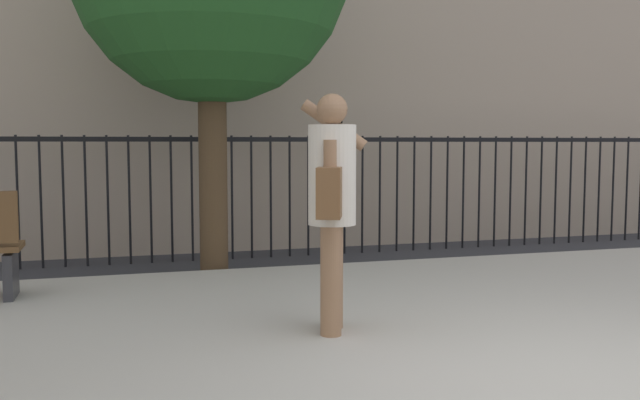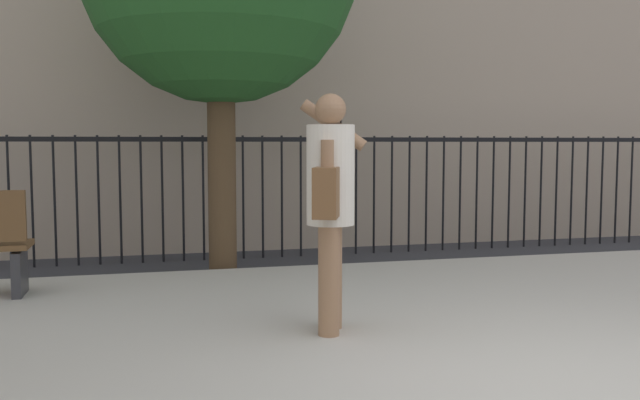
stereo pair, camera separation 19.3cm
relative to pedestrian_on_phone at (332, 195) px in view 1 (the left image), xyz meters
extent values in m
cube|color=#B2ADA3|center=(1.11, 0.47, -1.06)|extent=(28.00, 4.40, 0.15)
cube|color=black|center=(1.11, 4.17, 0.41)|extent=(12.00, 0.04, 0.06)
cylinder|color=black|center=(-2.59, 4.17, -0.34)|extent=(0.03, 0.03, 1.60)
cylinder|color=black|center=(-2.33, 4.17, -0.34)|extent=(0.03, 0.03, 1.60)
cylinder|color=black|center=(-2.08, 4.17, -0.34)|extent=(0.03, 0.03, 1.60)
cylinder|color=black|center=(-1.82, 4.17, -0.34)|extent=(0.03, 0.03, 1.60)
cylinder|color=black|center=(-1.57, 4.17, -0.34)|extent=(0.03, 0.03, 1.60)
cylinder|color=black|center=(-1.31, 4.17, -0.34)|extent=(0.03, 0.03, 1.60)
cylinder|color=black|center=(-1.06, 4.17, -0.34)|extent=(0.03, 0.03, 1.60)
cylinder|color=black|center=(-0.80, 4.17, -0.34)|extent=(0.03, 0.03, 1.60)
cylinder|color=black|center=(-0.55, 4.17, -0.34)|extent=(0.03, 0.03, 1.60)
cylinder|color=black|center=(-0.29, 4.17, -0.34)|extent=(0.03, 0.03, 1.60)
cylinder|color=black|center=(-0.04, 4.17, -0.34)|extent=(0.03, 0.03, 1.60)
cylinder|color=black|center=(0.22, 4.17, -0.34)|extent=(0.03, 0.03, 1.60)
cylinder|color=black|center=(0.48, 4.17, -0.34)|extent=(0.03, 0.03, 1.60)
cylinder|color=black|center=(0.73, 4.17, -0.34)|extent=(0.03, 0.03, 1.60)
cylinder|color=black|center=(0.99, 4.17, -0.34)|extent=(0.03, 0.03, 1.60)
cylinder|color=black|center=(1.24, 4.17, -0.34)|extent=(0.03, 0.03, 1.60)
cylinder|color=black|center=(1.50, 4.17, -0.34)|extent=(0.03, 0.03, 1.60)
cylinder|color=black|center=(1.75, 4.17, -0.34)|extent=(0.03, 0.03, 1.60)
cylinder|color=black|center=(2.01, 4.17, -0.34)|extent=(0.03, 0.03, 1.60)
cylinder|color=black|center=(2.26, 4.17, -0.34)|extent=(0.03, 0.03, 1.60)
cylinder|color=black|center=(2.52, 4.17, -0.34)|extent=(0.03, 0.03, 1.60)
cylinder|color=black|center=(2.77, 4.17, -0.34)|extent=(0.03, 0.03, 1.60)
cylinder|color=black|center=(3.03, 4.17, -0.34)|extent=(0.03, 0.03, 1.60)
cylinder|color=black|center=(3.28, 4.17, -0.34)|extent=(0.03, 0.03, 1.60)
cylinder|color=black|center=(3.54, 4.17, -0.34)|extent=(0.03, 0.03, 1.60)
cylinder|color=black|center=(3.79, 4.17, -0.34)|extent=(0.03, 0.03, 1.60)
cylinder|color=black|center=(4.05, 4.17, -0.34)|extent=(0.03, 0.03, 1.60)
cylinder|color=black|center=(4.31, 4.17, -0.34)|extent=(0.03, 0.03, 1.60)
cylinder|color=black|center=(4.56, 4.17, -0.34)|extent=(0.03, 0.03, 1.60)
cylinder|color=black|center=(4.82, 4.17, -0.34)|extent=(0.03, 0.03, 1.60)
cylinder|color=black|center=(5.07, 4.17, -0.34)|extent=(0.03, 0.03, 1.60)
cylinder|color=black|center=(5.33, 4.17, -0.34)|extent=(0.03, 0.03, 1.60)
cylinder|color=black|center=(5.58, 4.17, -0.34)|extent=(0.03, 0.03, 1.60)
cylinder|color=black|center=(5.84, 4.17, -0.34)|extent=(0.03, 0.03, 1.60)
cylinder|color=black|center=(6.09, 4.17, -0.34)|extent=(0.03, 0.03, 1.60)
cylinder|color=black|center=(6.35, 4.17, -0.34)|extent=(0.03, 0.03, 1.60)
cylinder|color=#936B4C|center=(0.05, 0.12, -0.60)|extent=(0.15, 0.15, 0.77)
cylinder|color=#936B4C|center=(-0.03, -0.07, -0.60)|extent=(0.15, 0.15, 0.77)
cylinder|color=silver|center=(0.01, 0.02, 0.14)|extent=(0.44, 0.44, 0.71)
sphere|color=#936B4C|center=(0.01, 0.02, 0.60)|extent=(0.22, 0.22, 0.22)
cylinder|color=#936B4C|center=(0.08, 0.21, 0.49)|extent=(0.49, 0.26, 0.38)
cylinder|color=#936B4C|center=(-0.06, -0.16, 0.12)|extent=(0.09, 0.09, 0.54)
cube|color=black|center=(0.12, 0.14, 0.58)|extent=(0.03, 0.07, 0.15)
cube|color=brown|center=(-0.09, -0.22, 0.03)|extent=(0.25, 0.32, 0.34)
cube|color=#333338|center=(-2.36, 1.86, -0.79)|extent=(0.08, 0.41, 0.40)
cylinder|color=#4C3823|center=(-0.44, 2.95, 0.16)|extent=(0.31, 0.31, 2.60)
camera|label=1|loc=(-1.45, -4.59, 0.36)|focal=38.47mm
camera|label=2|loc=(-1.26, -4.64, 0.36)|focal=38.47mm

